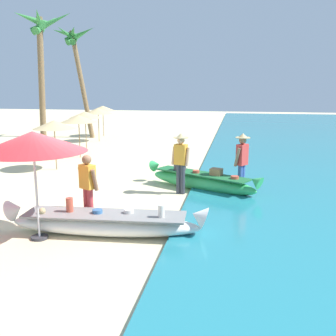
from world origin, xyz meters
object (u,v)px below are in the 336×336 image
Objects in this scene: person_vendor_hatted at (181,159)px; palm_tree_tall_inland at (42,42)px; patio_umbrella_large at (33,142)px; person_tourist_customer at (88,186)px; boat_green_midground at (201,181)px; palm_tree_leaning_seaward at (75,49)px; person_vendor_assistant at (242,159)px; boat_white_foreground at (105,223)px.

palm_tree_tall_inland is at bearing 140.20° from person_vendor_hatted.
patio_umbrella_large is at bearing -64.51° from palm_tree_tall_inland.
patio_umbrella_large is (-2.47, -4.10, 1.03)m from person_vendor_hatted.
person_tourist_customer is 0.72× the size of patio_umbrella_large.
palm_tree_leaning_seaward reaches higher than boat_green_midground.
person_vendor_assistant is (1.22, -0.07, 0.75)m from boat_green_midground.
person_tourist_customer reaches higher than boat_green_midground.
boat_white_foreground is at bearing -57.59° from palm_tree_tall_inland.
palm_tree_leaning_seaward reaches higher than person_tourist_customer.
person_vendor_hatted is 14.94m from palm_tree_leaning_seaward.
person_vendor_assistant is 6.31m from patio_umbrella_large.
boat_green_midground is 4.30m from person_tourist_customer.
palm_tree_leaning_seaward reaches higher than boat_white_foreground.
palm_tree_tall_inland is (-7.91, 5.62, 4.81)m from boat_green_midground.
person_vendor_assistant is at bearing -31.89° from palm_tree_tall_inland.
person_vendor_assistant is (3.53, 3.50, 0.11)m from person_tourist_customer.
person_vendor_hatted is 0.28× the size of palm_tree_leaning_seaward.
palm_tree_leaning_seaward is (-6.36, 14.89, 4.36)m from person_tourist_customer.
palm_tree_leaning_seaward is (-8.09, 11.82, 4.25)m from person_vendor_hatted.
boat_white_foreground is 2.30m from patio_umbrella_large.
palm_tree_tall_inland is (-5.60, 9.18, 4.17)m from person_tourist_customer.
person_vendor_hatted is 3.53m from person_tourist_customer.
palm_tree_tall_inland is at bearing 144.64° from boat_green_midground.
person_vendor_assistant is at bearing 13.37° from person_vendor_hatted.
boat_green_midground is at bearing 56.43° from patio_umbrella_large.
palm_tree_leaning_seaward is (-0.76, 5.71, 0.20)m from palm_tree_tall_inland.
palm_tree_leaning_seaward reaches higher than person_vendor_assistant.
boat_white_foreground is 3.88m from person_vendor_hatted.
person_vendor_hatted is at bearing 60.58° from person_tourist_customer.
person_vendor_assistant is at bearing 46.67° from patio_umbrella_large.
person_tourist_customer is at bearing -58.63° from palm_tree_tall_inland.
palm_tree_leaning_seaward is at bearing 109.45° from patio_umbrella_large.
boat_green_midground is (1.74, 4.12, 0.04)m from boat_white_foreground.
boat_white_foreground is at bearing -126.13° from person_vendor_assistant.
person_vendor_hatted is (1.16, 3.62, 0.79)m from boat_white_foreground.
person_vendor_hatted is 1.10× the size of person_tourist_customer.
person_vendor_hatted is at bearing -55.61° from palm_tree_leaning_seaward.
palm_tree_tall_inland is (-4.87, 10.21, 3.02)m from patio_umbrella_large.
person_vendor_hatted is 1.85m from person_vendor_assistant.
boat_white_foreground is 1.05m from person_tourist_customer.
person_vendor_assistant is 11.50m from palm_tree_tall_inland.
person_vendor_hatted reaches higher than person_vendor_assistant.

